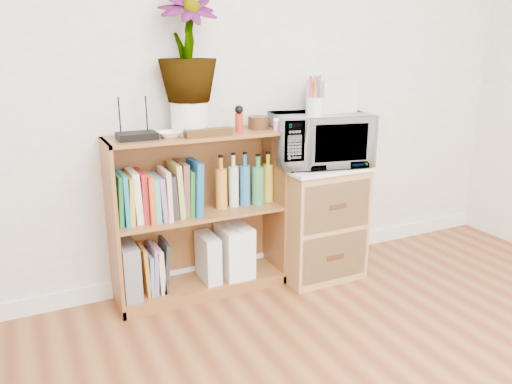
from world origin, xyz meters
TOP-DOWN VIEW (x-y plane):
  - skirting_board at (0.00, 2.24)m, footprint 4.00×0.02m
  - bookshelf at (-0.35, 2.10)m, footprint 1.00×0.30m
  - wicker_unit at (0.40, 2.02)m, footprint 0.50×0.45m
  - microwave at (0.40, 2.02)m, footprint 0.62×0.48m
  - pen_cup at (0.29, 1.91)m, footprint 0.10×0.10m
  - small_appliance at (0.51, 2.06)m, footprint 0.24×0.20m
  - router at (-0.68, 2.08)m, footprint 0.20×0.14m
  - white_bowl at (-0.51, 2.07)m, footprint 0.13×0.13m
  - plant_pot at (-0.38, 2.12)m, footprint 0.21×0.21m
  - potted_plant at (-0.38, 2.12)m, footprint 0.32×0.32m
  - trinket_box at (-0.32, 2.00)m, footprint 0.26×0.06m
  - kokeshi_doll at (-0.11, 2.06)m, footprint 0.05×0.05m
  - wooden_bowl at (0.04, 2.11)m, footprint 0.12×0.12m
  - paint_jars at (0.13, 2.01)m, footprint 0.11×0.04m
  - file_box at (-0.77, 2.10)m, footprint 0.09×0.25m
  - magazine_holder_left at (-0.31, 2.09)m, footprint 0.09×0.23m
  - magazine_holder_mid at (-0.17, 2.09)m, footprint 0.10×0.24m
  - magazine_holder_right at (-0.10, 2.09)m, footprint 0.10×0.25m
  - cookbooks at (-0.58, 2.10)m, footprint 0.46×0.20m
  - liquor_bottles at (-0.01, 2.10)m, footprint 0.46×0.07m
  - lower_books at (-0.63, 2.10)m, footprint 0.15×0.19m

SIDE VIEW (x-z plane):
  - skirting_board at x=0.00m, z-range 0.00..0.10m
  - lower_books at x=-0.63m, z-range 0.06..0.35m
  - magazine_holder_left at x=-0.31m, z-range 0.07..0.35m
  - magazine_holder_mid at x=-0.17m, z-range 0.07..0.37m
  - file_box at x=-0.77m, z-range 0.07..0.38m
  - magazine_holder_right at x=-0.10m, z-range 0.07..0.38m
  - wicker_unit at x=0.40m, z-range 0.00..0.70m
  - bookshelf at x=-0.35m, z-range 0.00..0.95m
  - cookbooks at x=-0.58m, z-range 0.48..0.79m
  - liquor_bottles at x=-0.01m, z-range 0.49..0.80m
  - microwave at x=0.40m, z-range 0.72..1.03m
  - white_bowl at x=-0.51m, z-range 0.95..0.98m
  - router at x=-0.68m, z-range 0.95..0.99m
  - trinket_box at x=-0.32m, z-range 0.95..0.99m
  - paint_jars at x=0.13m, z-range 0.95..1.01m
  - wooden_bowl at x=0.04m, z-range 0.95..1.02m
  - kokeshi_doll at x=-0.11m, z-range 0.95..1.05m
  - plant_pot at x=-0.38m, z-range 0.95..1.13m
  - pen_cup at x=0.29m, z-range 1.03..1.14m
  - small_appliance at x=0.51m, z-range 1.03..1.22m
  - potted_plant at x=-0.38m, z-range 1.13..1.69m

